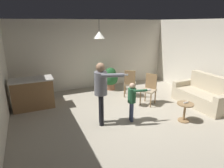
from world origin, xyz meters
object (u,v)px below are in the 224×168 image
object	(u,v)px
side_table_by_couch	(185,110)
dining_chair_by_counter	(130,82)
potted_plant_corner	(111,78)
spare_remote_on_table	(186,103)
person_adult	(101,87)
kitchen_counter	(33,93)
dining_chair_near_wall	(149,88)
couch_floral	(203,96)
person_child	(132,98)

from	to	relation	value
side_table_by_couch	dining_chair_by_counter	size ratio (longest dim) A/B	0.52
potted_plant_corner	spare_remote_on_table	size ratio (longest dim) A/B	6.87
person_adult	potted_plant_corner	world-z (taller)	person_adult
side_table_by_couch	dining_chair_by_counter	distance (m)	2.29
kitchen_counter	dining_chair_near_wall	bearing A→B (deg)	-18.74
potted_plant_corner	kitchen_counter	bearing A→B (deg)	-167.70
spare_remote_on_table	couch_floral	bearing A→B (deg)	24.28
dining_chair_by_counter	spare_remote_on_table	xyz separation A→B (m)	(0.49, -2.22, -0.01)
person_child	spare_remote_on_table	bearing A→B (deg)	78.14
side_table_by_couch	spare_remote_on_table	size ratio (longest dim) A/B	4.00
side_table_by_couch	dining_chair_near_wall	bearing A→B (deg)	97.99
dining_chair_near_wall	spare_remote_on_table	size ratio (longest dim) A/B	7.69
person_child	dining_chair_by_counter	size ratio (longest dim) A/B	1.09
couch_floral	person_child	bearing A→B (deg)	89.00
person_adult	person_child	world-z (taller)	person_adult
side_table_by_couch	person_adult	size ratio (longest dim) A/B	0.31
dining_chair_near_wall	potted_plant_corner	bearing A→B (deg)	-13.42
potted_plant_corner	couch_floral	bearing A→B (deg)	-51.43
person_adult	spare_remote_on_table	world-z (taller)	person_adult
kitchen_counter	side_table_by_couch	world-z (taller)	kitchen_counter
kitchen_counter	dining_chair_near_wall	xyz separation A→B (m)	(3.50, -1.19, 0.07)
person_child	dining_chair_near_wall	bearing A→B (deg)	138.36
side_table_by_couch	potted_plant_corner	xyz separation A→B (m)	(-0.79, 3.23, 0.16)
person_adult	potted_plant_corner	xyz separation A→B (m)	(1.32, 2.46, -0.54)
kitchen_counter	potted_plant_corner	xyz separation A→B (m)	(2.92, 0.64, 0.01)
person_adult	spare_remote_on_table	size ratio (longest dim) A/B	12.73
couch_floral	kitchen_counter	size ratio (longest dim) A/B	1.44
dining_chair_by_counter	person_adult	bearing A→B (deg)	-105.97
side_table_by_couch	person_child	world-z (taller)	person_child
person_adult	dining_chair_by_counter	bearing A→B (deg)	148.89
potted_plant_corner	spare_remote_on_table	distance (m)	3.32
person_adult	person_child	bearing A→B (deg)	94.86
couch_floral	side_table_by_couch	world-z (taller)	couch_floral
person_adult	dining_chair_by_counter	size ratio (longest dim) A/B	1.65
kitchen_counter	person_child	distance (m)	3.13
couch_floral	dining_chair_by_counter	world-z (taller)	same
person_child	dining_chair_by_counter	xyz separation A→B (m)	(0.84, 1.63, -0.13)
person_child	dining_chair_near_wall	distance (m)	1.38
side_table_by_couch	person_adult	world-z (taller)	person_adult
dining_chair_by_counter	potted_plant_corner	xyz separation A→B (m)	(-0.32, 1.00, -0.05)
couch_floral	potted_plant_corner	xyz separation A→B (m)	(-2.10, 2.64, 0.16)
dining_chair_by_counter	spare_remote_on_table	distance (m)	2.27
potted_plant_corner	person_adult	bearing A→B (deg)	-118.26
person_child	spare_remote_on_table	distance (m)	1.45
person_child	dining_chair_near_wall	xyz separation A→B (m)	(1.11, 0.81, -0.13)
kitchen_counter	person_adult	size ratio (longest dim) A/B	0.76
person_adult	dining_chair_by_counter	distance (m)	2.25
person_child	potted_plant_corner	bearing A→B (deg)	-179.01
couch_floral	person_adult	xyz separation A→B (m)	(-3.42, 0.18, 0.69)
kitchen_counter	potted_plant_corner	distance (m)	2.98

